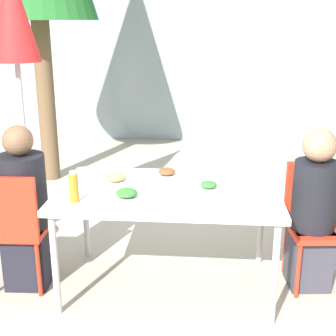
# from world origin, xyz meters

# --- Properties ---
(ground_plane) EXTENTS (24.00, 24.00, 0.00)m
(ground_plane) POSITION_xyz_m (0.00, 0.00, 0.00)
(ground_plane) COLOR #B2A893
(building_facade) EXTENTS (10.00, 0.20, 3.00)m
(building_facade) POSITION_xyz_m (0.00, 4.36, 1.50)
(building_facade) COLOR #89999E
(building_facade) RESTS_ON ground
(dining_table) EXTENTS (1.48, 0.89, 0.73)m
(dining_table) POSITION_xyz_m (0.00, 0.00, 0.68)
(dining_table) COLOR white
(dining_table) RESTS_ON ground
(chair_left) EXTENTS (0.42, 0.42, 0.87)m
(chair_left) POSITION_xyz_m (-1.04, -0.12, 0.51)
(chair_left) COLOR red
(chair_left) RESTS_ON ground
(person_left) EXTENTS (0.32, 0.32, 1.16)m
(person_left) POSITION_xyz_m (-0.99, -0.04, 0.55)
(person_left) COLOR black
(person_left) RESTS_ON ground
(chair_right) EXTENTS (0.44, 0.44, 0.87)m
(chair_right) POSITION_xyz_m (1.03, 0.19, 0.51)
(chair_right) COLOR red
(chair_right) RESTS_ON ground
(person_right) EXTENTS (0.30, 0.30, 1.15)m
(person_right) POSITION_xyz_m (0.99, 0.10, 0.56)
(person_right) COLOR #383842
(person_right) RESTS_ON ground
(closed_umbrella) EXTENTS (0.39, 0.39, 2.27)m
(closed_umbrella) POSITION_xyz_m (-1.27, 0.75, 1.76)
(closed_umbrella) COLOR #333333
(closed_umbrella) RESTS_ON ground
(plate_0) EXTENTS (0.20, 0.20, 0.06)m
(plate_0) POSITION_xyz_m (0.27, 0.01, 0.76)
(plate_0) COLOR white
(plate_0) RESTS_ON dining_table
(plate_1) EXTENTS (0.25, 0.25, 0.07)m
(plate_1) POSITION_xyz_m (-0.38, 0.10, 0.76)
(plate_1) COLOR white
(plate_1) RESTS_ON dining_table
(plate_2) EXTENTS (0.25, 0.25, 0.07)m
(plate_2) POSITION_xyz_m (-0.25, -0.20, 0.76)
(plate_2) COLOR white
(plate_2) RESTS_ON dining_table
(plate_3) EXTENTS (0.22, 0.22, 0.06)m
(plate_3) POSITION_xyz_m (-0.03, 0.27, 0.76)
(plate_3) COLOR white
(plate_3) RESTS_ON dining_table
(bottle) EXTENTS (0.06, 0.06, 0.20)m
(bottle) POSITION_xyz_m (-0.56, -0.27, 0.83)
(bottle) COLOR #B7751E
(bottle) RESTS_ON dining_table
(drinking_cup) EXTENTS (0.08, 0.08, 0.10)m
(drinking_cup) POSITION_xyz_m (0.19, 0.18, 0.78)
(drinking_cup) COLOR silver
(drinking_cup) RESTS_ON dining_table
(salad_bowl) EXTENTS (0.15, 0.15, 0.05)m
(salad_bowl) POSITION_xyz_m (0.47, -0.14, 0.76)
(salad_bowl) COLOR white
(salad_bowl) RESTS_ON dining_table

